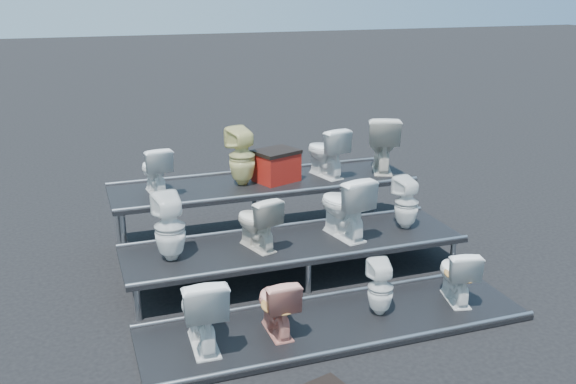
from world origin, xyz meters
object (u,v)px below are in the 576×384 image
object	(u,v)px
toilet_5	(257,222)
toilet_11	(382,143)
toilet_1	(276,304)
toilet_0	(202,309)
toilet_9	(242,156)
toilet_10	(326,152)
toilet_4	(170,227)
toilet_3	(457,274)
red_crate	(276,167)
toilet_8	(155,170)
toilet_2	(380,288)
toilet_6	(344,206)
toilet_7	(406,203)

from	to	relation	value
toilet_5	toilet_11	xyz separation A→B (m)	(2.32, 1.30, 0.48)
toilet_1	toilet_0	bearing A→B (deg)	-0.41
toilet_0	toilet_1	world-z (taller)	toilet_0
toilet_9	toilet_10	xyz separation A→B (m)	(1.24, 0.00, -0.04)
toilet_11	toilet_9	bearing A→B (deg)	22.51
toilet_0	toilet_4	xyz separation A→B (m)	(-0.08, 1.30, 0.40)
toilet_5	toilet_4	bearing A→B (deg)	-17.08
toilet_3	toilet_0	bearing A→B (deg)	13.28
toilet_3	toilet_10	bearing A→B (deg)	-64.88
toilet_10	toilet_0	bearing A→B (deg)	34.05
toilet_4	toilet_11	world-z (taller)	toilet_11
toilet_5	red_crate	size ratio (longest dim) A/B	1.20
toilet_8	red_crate	xyz separation A→B (m)	(1.67, -0.00, -0.12)
toilet_2	toilet_6	bearing A→B (deg)	-89.32
toilet_5	red_crate	xyz separation A→B (m)	(0.67, 1.30, 0.27)
toilet_5	toilet_7	bearing A→B (deg)	162.92
toilet_3	toilet_10	world-z (taller)	toilet_10
toilet_5	toilet_10	size ratio (longest dim) A/B	0.92
toilet_6	red_crate	world-z (taller)	toilet_6
toilet_0	toilet_4	distance (m)	1.36
toilet_1	toilet_11	distance (m)	3.72
toilet_6	toilet_11	bearing A→B (deg)	-143.28
toilet_9	toilet_10	distance (m)	1.24
toilet_11	toilet_1	bearing A→B (deg)	68.63
toilet_5	red_crate	bearing A→B (deg)	-134.57
toilet_1	toilet_2	bearing A→B (deg)	179.59
toilet_2	toilet_6	size ratio (longest dim) A/B	0.76
toilet_11	toilet_6	bearing A→B (deg)	70.27
toilet_10	toilet_11	xyz separation A→B (m)	(0.90, 0.00, 0.05)
toilet_0	toilet_6	world-z (taller)	toilet_6
toilet_4	toilet_10	world-z (taller)	toilet_10
toilet_1	toilet_2	world-z (taller)	toilet_1
toilet_0	red_crate	world-z (taller)	red_crate
toilet_1	toilet_4	bearing A→B (deg)	-57.10
toilet_1	toilet_8	size ratio (longest dim) A/B	1.00
toilet_4	toilet_8	bearing A→B (deg)	-98.90
toilet_5	toilet_6	world-z (taller)	toilet_6
toilet_5	toilet_9	distance (m)	1.39
toilet_5	toilet_0	bearing A→B (deg)	36.58
toilet_11	red_crate	distance (m)	1.66
toilet_4	toilet_8	world-z (taller)	toilet_8
toilet_9	red_crate	bearing A→B (deg)	163.09
toilet_5	toilet_1	bearing A→B (deg)	65.00
toilet_1	toilet_7	size ratio (longest dim) A/B	0.93
toilet_6	toilet_3	bearing A→B (deg)	111.45
toilet_2	toilet_3	xyz separation A→B (m)	(0.96, 0.00, 0.01)
toilet_6	toilet_10	world-z (taller)	toilet_10
toilet_4	toilet_9	bearing A→B (deg)	-140.32
toilet_10	toilet_11	size ratio (longest dim) A/B	0.87
toilet_7	toilet_10	size ratio (longest dim) A/B	0.95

